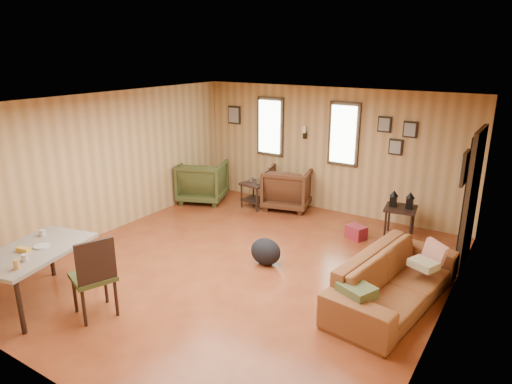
# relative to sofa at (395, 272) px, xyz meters

# --- Properties ---
(room) EXTENTS (5.54, 6.04, 2.44)m
(room) POSITION_rel_sofa_xyz_m (-2.01, 0.08, 0.77)
(room) COLOR brown
(room) RESTS_ON ground
(sofa) EXTENTS (0.94, 2.28, 0.87)m
(sofa) POSITION_rel_sofa_xyz_m (0.00, 0.00, 0.00)
(sofa) COLOR brown
(sofa) RESTS_ON ground
(recliner_brown) EXTENTS (1.06, 1.02, 0.91)m
(recliner_brown) POSITION_rel_sofa_xyz_m (-2.87, 2.46, 0.02)
(recliner_brown) COLOR #442514
(recliner_brown) RESTS_ON ground
(recliner_green) EXTENTS (1.17, 1.13, 0.94)m
(recliner_green) POSITION_rel_sofa_xyz_m (-4.59, 1.89, 0.04)
(recliner_green) COLOR #39401D
(recliner_green) RESTS_ON ground
(end_table) EXTENTS (0.56, 0.52, 0.63)m
(end_table) POSITION_rel_sofa_xyz_m (-3.44, 2.12, -0.08)
(end_table) COLOR black
(end_table) RESTS_ON ground
(side_table) EXTENTS (0.58, 0.58, 0.81)m
(side_table) POSITION_rel_sofa_xyz_m (-0.56, 2.19, 0.12)
(side_table) COLOR black
(side_table) RESTS_ON ground
(cooler) EXTENTS (0.38, 0.33, 0.23)m
(cooler) POSITION_rel_sofa_xyz_m (-1.14, 1.71, -0.32)
(cooler) COLOR maroon
(cooler) RESTS_ON ground
(backpack) EXTENTS (0.50, 0.39, 0.41)m
(backpack) POSITION_rel_sofa_xyz_m (-1.92, 0.06, -0.23)
(backpack) COLOR black
(backpack) RESTS_ON ground
(sofa_pillows) EXTENTS (0.96, 1.66, 0.34)m
(sofa_pillows) POSITION_rel_sofa_xyz_m (0.04, -0.15, 0.07)
(sofa_pillows) COLOR #464E2B
(sofa_pillows) RESTS_ON sofa
(dining_table) EXTENTS (1.14, 1.56, 0.92)m
(dining_table) POSITION_rel_sofa_xyz_m (-3.80, -2.39, 0.22)
(dining_table) COLOR gray
(dining_table) RESTS_ON ground
(dining_chair) EXTENTS (0.60, 0.60, 1.03)m
(dining_chair) POSITION_rel_sofa_xyz_m (-2.88, -2.21, 0.14)
(dining_chair) COLOR #39401D
(dining_chair) RESTS_ON ground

